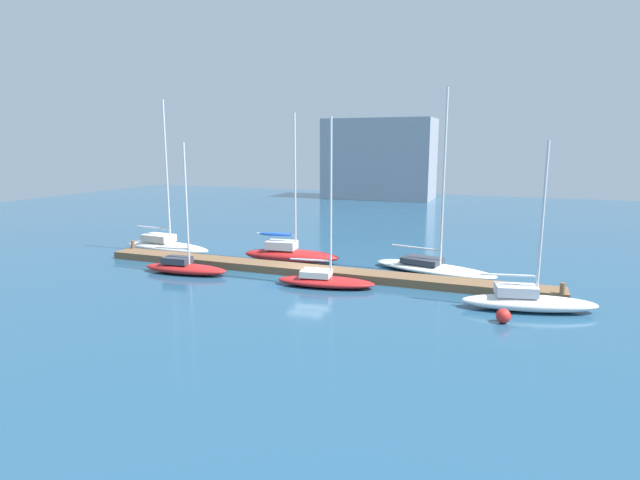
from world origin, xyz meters
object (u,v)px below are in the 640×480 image
sailboat_4 (433,266)px  mooring_buoy_red (503,316)px  sailboat_0 (166,245)px  sailboat_1 (185,267)px  sailboat_5 (527,300)px  sailboat_2 (290,253)px  harbor_building_distant (379,159)px  sailboat_3 (325,279)px

sailboat_4 → mooring_buoy_red: size_ratio=16.93×
sailboat_0 → sailboat_4: (21.05, 1.08, -0.14)m
sailboat_1 → sailboat_5: 21.41m
sailboat_1 → sailboat_5: size_ratio=0.99×
mooring_buoy_red → sailboat_4: bearing=118.7°
sailboat_0 → sailboat_1: sailboat_0 is taller
mooring_buoy_red → sailboat_5: bearing=66.1°
sailboat_1 → sailboat_2: 7.72m
mooring_buoy_red → sailboat_1: bearing=173.0°
sailboat_1 → sailboat_2: size_ratio=0.81×
sailboat_4 → mooring_buoy_red: bearing=-47.4°
sailboat_0 → sailboat_5: size_ratio=1.36×
sailboat_0 → sailboat_2: bearing=7.3°
sailboat_0 → harbor_building_distant: size_ratio=0.70×
sailboat_0 → sailboat_4: 21.08m
sailboat_0 → harbor_building_distant: harbor_building_distant is taller
sailboat_3 → sailboat_5: (11.50, -0.43, 0.06)m
sailboat_0 → mooring_buoy_red: sailboat_0 is taller
sailboat_1 → mooring_buoy_red: (20.31, -2.49, -0.13)m
sailboat_0 → sailboat_3: (15.46, -4.79, -0.12)m
sailboat_0 → sailboat_2: sailboat_0 is taller
sailboat_4 → sailboat_5: 8.64m
sailboat_0 → sailboat_1: 7.61m
sailboat_3 → sailboat_4: (5.59, 5.87, -0.02)m
harbor_building_distant → sailboat_3: bearing=-78.7°
sailboat_0 → sailboat_5: bearing=-6.6°
sailboat_3 → harbor_building_distant: size_ratio=0.59×
sailboat_2 → sailboat_3: sailboat_2 is taller
sailboat_1 → mooring_buoy_red: sailboat_1 is taller
mooring_buoy_red → sailboat_2: bearing=151.4°
sailboat_0 → sailboat_4: size_ratio=0.98×
sailboat_0 → mooring_buoy_red: bearing=-12.2°
sailboat_2 → sailboat_4: 10.39m
sailboat_4 → harbor_building_distant: harbor_building_distant is taller
sailboat_2 → harbor_building_distant: 47.29m
sailboat_5 → sailboat_1: bearing=167.8°
sailboat_0 → sailboat_2: size_ratio=1.11×
sailboat_4 → sailboat_5: size_ratio=1.38×
sailboat_0 → sailboat_4: sailboat_4 is taller
sailboat_5 → harbor_building_distant: 57.07m
sailboat_5 → harbor_building_distant: bearing=100.4°
sailboat_0 → sailboat_1: size_ratio=1.37×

